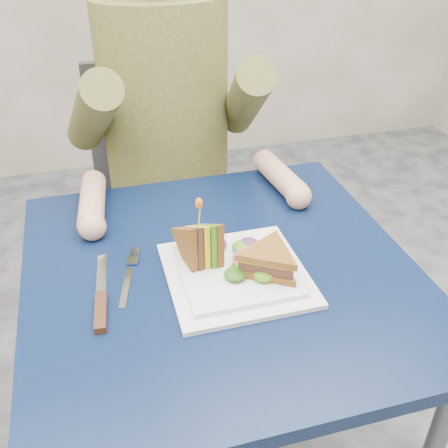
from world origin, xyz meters
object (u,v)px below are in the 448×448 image
object	(u,v)px
diner	(165,86)
sandwich_flat	(269,261)
knife	(101,304)
chair	(166,191)
plate	(236,273)
sandwich_upright	(200,245)
fork	(128,277)
table	(221,299)

from	to	relation	value
diner	sandwich_flat	bearing A→B (deg)	-82.92
diner	knife	world-z (taller)	diner
chair	sandwich_flat	distance (m)	0.76
plate	sandwich_upright	distance (m)	0.09
sandwich_flat	fork	bearing A→B (deg)	163.65
diner	plate	size ratio (longest dim) A/B	2.87
chair	fork	xyz separation A→B (m)	(-0.18, -0.65, 0.19)
plate	sandwich_upright	size ratio (longest dim) A/B	1.81
chair	sandwich_flat	size ratio (longest dim) A/B	5.09
sandwich_flat	sandwich_upright	bearing A→B (deg)	148.27
knife	chair	bearing A→B (deg)	71.87
sandwich_upright	fork	size ratio (longest dim) A/B	0.82
diner	fork	bearing A→B (deg)	-108.40
chair	diner	world-z (taller)	diner
chair	sandwich_upright	size ratio (longest dim) A/B	6.47
chair	plate	size ratio (longest dim) A/B	3.58
diner	table	bearing A→B (deg)	-90.00
knife	diner	bearing A→B (deg)	68.76
table	diner	xyz separation A→B (m)	(-0.00, 0.55, 0.26)
table	sandwich_upright	distance (m)	0.14
table	chair	bearing A→B (deg)	90.00
chair	sandwich_flat	xyz separation A→B (m)	(0.08, -0.72, 0.23)
table	fork	bearing A→B (deg)	174.84
table	knife	bearing A→B (deg)	-167.69
diner	knife	xyz separation A→B (m)	(-0.23, -0.60, -0.18)
table	knife	distance (m)	0.25
diner	knife	bearing A→B (deg)	-111.24
table	plate	distance (m)	0.10
sandwich_upright	fork	bearing A→B (deg)	178.26
chair	diner	xyz separation A→B (m)	(-0.00, -0.11, 0.37)
chair	diner	bearing A→B (deg)	-90.00
sandwich_flat	knife	size ratio (longest dim) A/B	0.82
sandwich_upright	knife	world-z (taller)	sandwich_upright
sandwich_flat	sandwich_upright	distance (m)	0.13
sandwich_flat	knife	bearing A→B (deg)	178.66
plate	chair	bearing A→B (deg)	91.69
table	diner	distance (m)	0.61
table	plate	bearing A→B (deg)	-58.30
table	knife	world-z (taller)	knife
table	sandwich_upright	world-z (taller)	sandwich_upright
plate	sandwich_flat	world-z (taller)	sandwich_flat
table	sandwich_flat	distance (m)	0.16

